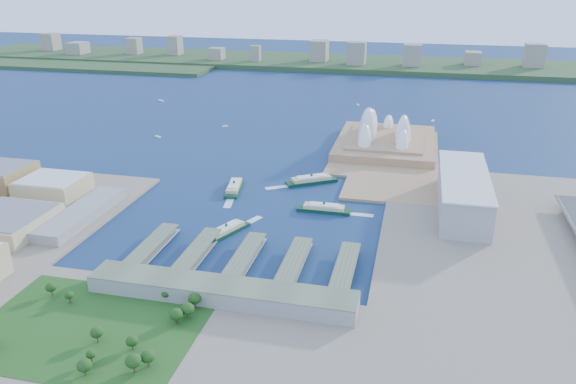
% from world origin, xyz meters
% --- Properties ---
extents(ground, '(3000.00, 3000.00, 0.00)m').
position_xyz_m(ground, '(0.00, 0.00, 0.00)').
color(ground, '#10244E').
rests_on(ground, ground).
extents(south_land, '(720.00, 180.00, 3.00)m').
position_xyz_m(south_land, '(0.00, -210.00, 1.50)').
color(south_land, gray).
rests_on(south_land, ground).
extents(east_land, '(240.00, 500.00, 3.00)m').
position_xyz_m(east_land, '(240.00, -50.00, 1.50)').
color(east_land, gray).
rests_on(east_land, ground).
extents(peninsula, '(135.00, 220.00, 3.00)m').
position_xyz_m(peninsula, '(107.50, 260.00, 1.50)').
color(peninsula, '#A07C57').
rests_on(peninsula, ground).
extents(far_shore, '(2200.00, 260.00, 12.00)m').
position_xyz_m(far_shore, '(0.00, 980.00, 6.00)').
color(far_shore, '#2D4926').
rests_on(far_shore, ground).
extents(opera_house, '(134.00, 180.00, 58.00)m').
position_xyz_m(opera_house, '(105.00, 280.00, 32.00)').
color(opera_house, white).
rests_on(opera_house, peninsula).
extents(toaster_building, '(45.00, 155.00, 35.00)m').
position_xyz_m(toaster_building, '(195.00, 80.00, 20.50)').
color(toaster_building, '#95959B').
rests_on(toaster_building, east_land).
extents(ferry_wharves, '(184.00, 90.00, 9.30)m').
position_xyz_m(ferry_wharves, '(14.00, -75.00, 4.65)').
color(ferry_wharves, '#56624A').
rests_on(ferry_wharves, ground).
extents(terminal_building, '(200.00, 28.00, 12.00)m').
position_xyz_m(terminal_building, '(15.00, -135.00, 9.00)').
color(terminal_building, gray).
rests_on(terminal_building, south_land).
extents(park, '(150.00, 110.00, 16.00)m').
position_xyz_m(park, '(-60.00, -190.00, 11.00)').
color(park, '#194714').
rests_on(park, south_land).
extents(far_skyline, '(1900.00, 140.00, 55.00)m').
position_xyz_m(far_skyline, '(0.00, 960.00, 39.50)').
color(far_skyline, gray).
rests_on(far_skyline, far_shore).
extents(ferry_a, '(23.35, 57.51, 10.57)m').
position_xyz_m(ferry_a, '(-47.51, 83.68, 5.29)').
color(ferry_a, '#0D351F').
rests_on(ferry_a, ground).
extents(ferry_b, '(58.46, 44.91, 11.28)m').
position_xyz_m(ferry_b, '(32.05, 124.47, 5.64)').
color(ferry_b, '#0D351F').
rests_on(ferry_b, ground).
extents(ferry_c, '(33.65, 53.55, 9.96)m').
position_xyz_m(ferry_c, '(-19.28, -24.22, 4.98)').
color(ferry_c, '#0D351F').
rests_on(ferry_c, ground).
extents(ferry_d, '(54.22, 13.95, 10.25)m').
position_xyz_m(ferry_d, '(59.79, 47.38, 5.12)').
color(ferry_d, '#0D351F').
rests_on(ferry_d, ground).
extents(boat_a, '(12.18, 8.73, 2.37)m').
position_xyz_m(boat_a, '(-222.76, 259.14, 1.18)').
color(boat_a, white).
rests_on(boat_a, ground).
extents(boat_b, '(9.46, 7.46, 2.46)m').
position_xyz_m(boat_b, '(-146.64, 337.28, 1.23)').
color(boat_b, white).
rests_on(boat_b, ground).
extents(boat_c, '(5.75, 10.67, 2.30)m').
position_xyz_m(boat_c, '(169.17, 446.86, 1.15)').
color(boat_c, white).
rests_on(boat_c, ground).
extents(boat_d, '(14.72, 10.18, 2.53)m').
position_xyz_m(boat_d, '(-324.40, 485.36, 1.27)').
color(boat_d, white).
rests_on(boat_d, ground).
extents(boat_e, '(6.27, 10.94, 2.56)m').
position_xyz_m(boat_e, '(37.75, 534.00, 1.28)').
color(boat_e, white).
rests_on(boat_e, ground).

